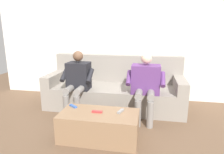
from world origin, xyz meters
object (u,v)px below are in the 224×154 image
Objects in this scene: person_left_seated at (145,82)px; person_right_seated at (78,79)px; coffee_table at (99,126)px; remote_blue at (73,106)px; remote_gray at (121,111)px; couch at (115,90)px; remote_red at (97,112)px.

person_right_seated reaches higher than person_left_seated.
remote_blue is (0.41, -0.14, 0.19)m from coffee_table.
remote_blue is at bearing -18.54° from coffee_table.
coffee_table is 7.20× the size of remote_blue.
remote_blue is at bearing 103.98° from person_right_seated.
couch is at bearing -148.28° from remote_gray.
person_left_seated is 0.99× the size of person_right_seated.
person_left_seated reaches higher than remote_gray.
remote_blue is (0.41, 1.05, 0.07)m from couch.
remote_gray is (0.29, 0.70, -0.22)m from person_left_seated.
remote_red is at bearing -20.78° from coffee_table.
person_left_seated reaches higher than remote_blue.
remote_blue reaches higher than coffee_table.
person_left_seated is 0.99m from remote_red.
remote_blue is at bearing 33.37° from person_left_seated.
remote_red is at bearing 125.24° from person_right_seated.
coffee_table is 0.47m from remote_blue.
remote_blue is 1.04× the size of remote_gray.
couch is 1.13m from remote_blue.
person_right_seated is at bearing -53.76° from coffee_table.
coffee_table is 7.45× the size of remote_red.
couch is at bearing -90.00° from coffee_table.
remote_red is at bearing 88.65° from couch.
remote_red is at bearing -59.07° from remote_gray.
remote_red is (0.03, -0.01, 0.19)m from coffee_table.
remote_gray is (-0.27, 1.11, 0.07)m from couch.
person_left_seated is at bearing 143.86° from couch.
couch reaches higher than remote_gray.
person_right_seated is (0.57, 0.42, 0.29)m from couch.
couch is 1.20m from coffee_table.
person_right_seated is at bearing 123.73° from remote_red.
couch is 2.33× the size of person_left_seated.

